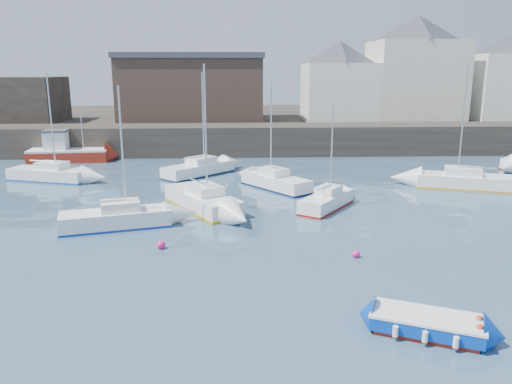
{
  "coord_description": "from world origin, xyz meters",
  "views": [
    {
      "loc": [
        -1.37,
        -16.68,
        8.52
      ],
      "look_at": [
        0.0,
        12.0,
        1.5
      ],
      "focal_mm": 35.0,
      "sensor_mm": 36.0,
      "label": 1
    }
  ],
  "objects_px": {
    "sailboat_f": "(276,181)",
    "buoy_near": "(161,249)",
    "sailboat_c": "(327,200)",
    "sailboat_b": "(203,200)",
    "buoy_far": "(288,189)",
    "blue_dinghy": "(427,323)",
    "sailboat_a": "(116,218)",
    "sailboat_d": "(467,181)",
    "sailboat_h": "(199,169)",
    "sailboat_e": "(50,174)",
    "buoy_mid": "(356,257)",
    "fishing_boat": "(66,152)"
  },
  "relations": [
    {
      "from": "sailboat_a",
      "to": "buoy_mid",
      "type": "distance_m",
      "value": 13.26
    },
    {
      "from": "sailboat_h",
      "to": "buoy_near",
      "type": "bearing_deg",
      "value": -92.4
    },
    {
      "from": "sailboat_b",
      "to": "buoy_mid",
      "type": "distance_m",
      "value": 11.7
    },
    {
      "from": "sailboat_a",
      "to": "buoy_far",
      "type": "bearing_deg",
      "value": 39.69
    },
    {
      "from": "fishing_boat",
      "to": "sailboat_c",
      "type": "xyz_separation_m",
      "value": [
        21.88,
        -17.9,
        -0.43
      ]
    },
    {
      "from": "fishing_boat",
      "to": "buoy_far",
      "type": "xyz_separation_m",
      "value": [
        19.99,
        -12.57,
        -0.94
      ]
    },
    {
      "from": "sailboat_a",
      "to": "fishing_boat",
      "type": "bearing_deg",
      "value": 113.91
    },
    {
      "from": "sailboat_b",
      "to": "sailboat_h",
      "type": "relative_size",
      "value": 1.06
    },
    {
      "from": "sailboat_c",
      "to": "sailboat_b",
      "type": "bearing_deg",
      "value": 177.92
    },
    {
      "from": "buoy_far",
      "to": "sailboat_d",
      "type": "bearing_deg",
      "value": -1.12
    },
    {
      "from": "sailboat_a",
      "to": "sailboat_h",
      "type": "height_order",
      "value": "sailboat_h"
    },
    {
      "from": "fishing_boat",
      "to": "sailboat_a",
      "type": "bearing_deg",
      "value": -66.09
    },
    {
      "from": "sailboat_c",
      "to": "buoy_near",
      "type": "distance_m",
      "value": 11.77
    },
    {
      "from": "sailboat_b",
      "to": "buoy_mid",
      "type": "height_order",
      "value": "sailboat_b"
    },
    {
      "from": "sailboat_c",
      "to": "sailboat_e",
      "type": "distance_m",
      "value": 22.43
    },
    {
      "from": "sailboat_c",
      "to": "buoy_far",
      "type": "distance_m",
      "value": 5.67
    },
    {
      "from": "fishing_boat",
      "to": "sailboat_e",
      "type": "bearing_deg",
      "value": -80.69
    },
    {
      "from": "sailboat_d",
      "to": "sailboat_h",
      "type": "relative_size",
      "value": 1.1
    },
    {
      "from": "sailboat_b",
      "to": "buoy_mid",
      "type": "bearing_deg",
      "value": -49.15
    },
    {
      "from": "sailboat_a",
      "to": "sailboat_d",
      "type": "bearing_deg",
      "value": 19.59
    },
    {
      "from": "blue_dinghy",
      "to": "sailboat_c",
      "type": "distance_m",
      "value": 15.59
    },
    {
      "from": "sailboat_a",
      "to": "sailboat_d",
      "type": "height_order",
      "value": "sailboat_d"
    },
    {
      "from": "sailboat_e",
      "to": "buoy_far",
      "type": "bearing_deg",
      "value": -11.79
    },
    {
      "from": "sailboat_b",
      "to": "sailboat_h",
      "type": "bearing_deg",
      "value": 94.92
    },
    {
      "from": "blue_dinghy",
      "to": "sailboat_a",
      "type": "height_order",
      "value": "sailboat_a"
    },
    {
      "from": "sailboat_a",
      "to": "sailboat_b",
      "type": "bearing_deg",
      "value": 39.07
    },
    {
      "from": "sailboat_a",
      "to": "sailboat_e",
      "type": "relative_size",
      "value": 0.93
    },
    {
      "from": "sailboat_b",
      "to": "buoy_mid",
      "type": "relative_size",
      "value": 24.68
    },
    {
      "from": "blue_dinghy",
      "to": "sailboat_b",
      "type": "bearing_deg",
      "value": 117.55
    },
    {
      "from": "buoy_near",
      "to": "buoy_far",
      "type": "xyz_separation_m",
      "value": [
        7.61,
        12.26,
        0.0
      ]
    },
    {
      "from": "fishing_boat",
      "to": "buoy_mid",
      "type": "distance_m",
      "value": 34.21
    },
    {
      "from": "sailboat_d",
      "to": "buoy_near",
      "type": "height_order",
      "value": "sailboat_d"
    },
    {
      "from": "buoy_near",
      "to": "buoy_far",
      "type": "bearing_deg",
      "value": 58.17
    },
    {
      "from": "sailboat_c",
      "to": "buoy_mid",
      "type": "height_order",
      "value": "sailboat_c"
    },
    {
      "from": "buoy_far",
      "to": "blue_dinghy",
      "type": "bearing_deg",
      "value": -83.71
    },
    {
      "from": "sailboat_f",
      "to": "buoy_near",
      "type": "height_order",
      "value": "sailboat_f"
    },
    {
      "from": "blue_dinghy",
      "to": "buoy_near",
      "type": "distance_m",
      "value": 13.16
    },
    {
      "from": "sailboat_f",
      "to": "buoy_mid",
      "type": "height_order",
      "value": "sailboat_f"
    },
    {
      "from": "sailboat_c",
      "to": "buoy_near",
      "type": "xyz_separation_m",
      "value": [
        -9.49,
        -6.93,
        -0.51
      ]
    },
    {
      "from": "sailboat_b",
      "to": "sailboat_e",
      "type": "height_order",
      "value": "sailboat_b"
    },
    {
      "from": "sailboat_d",
      "to": "buoy_near",
      "type": "distance_m",
      "value": 24.12
    },
    {
      "from": "buoy_mid",
      "to": "sailboat_b",
      "type": "bearing_deg",
      "value": 130.85
    },
    {
      "from": "buoy_mid",
      "to": "sailboat_e",
      "type": "bearing_deg",
      "value": 138.75
    },
    {
      "from": "sailboat_a",
      "to": "sailboat_f",
      "type": "relative_size",
      "value": 0.99
    },
    {
      "from": "sailboat_a",
      "to": "sailboat_b",
      "type": "xyz_separation_m",
      "value": [
        4.57,
        3.71,
        0.03
      ]
    },
    {
      "from": "sailboat_a",
      "to": "sailboat_d",
      "type": "distance_m",
      "value": 25.31
    },
    {
      "from": "blue_dinghy",
      "to": "fishing_boat",
      "type": "xyz_separation_m",
      "value": [
        -22.3,
        33.48,
        0.56
      ]
    },
    {
      "from": "sailboat_d",
      "to": "buoy_far",
      "type": "height_order",
      "value": "sailboat_d"
    },
    {
      "from": "blue_dinghy",
      "to": "fishing_boat",
      "type": "distance_m",
      "value": 40.23
    },
    {
      "from": "sailboat_h",
      "to": "blue_dinghy",
      "type": "bearing_deg",
      "value": -70.77
    }
  ]
}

